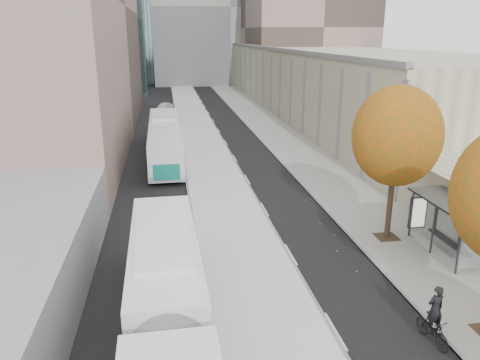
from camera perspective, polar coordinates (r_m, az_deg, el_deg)
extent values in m
cube|color=silver|center=(43.45, -4.53, 4.26)|extent=(4.25, 150.00, 0.15)
cube|color=gray|center=(44.76, 5.77, 4.57)|extent=(4.75, 150.00, 0.08)
cube|color=gray|center=(74.94, 8.81, 12.62)|extent=(18.00, 92.00, 8.00)
cube|color=gray|center=(104.18, -1.86, 20.12)|extent=(30.00, 18.00, 30.00)
cube|color=#383A3F|center=(23.30, 24.31, -2.47)|extent=(1.90, 4.40, 0.10)
cylinder|color=#383A3F|center=(21.84, 25.15, -7.49)|extent=(0.10, 0.10, 2.40)
cube|color=silver|center=(24.10, 25.39, -5.11)|extent=(0.04, 4.00, 2.10)
cylinder|color=black|center=(24.27, 17.77, -3.13)|extent=(0.28, 0.28, 3.24)
sphere|color=#30500F|center=(23.32, 18.57, 5.11)|extent=(4.20, 4.20, 4.20)
cube|color=silver|center=(14.69, -8.77, -17.98)|extent=(2.71, 16.72, 2.78)
cube|color=black|center=(14.40, -8.86, -16.32)|extent=(2.76, 16.05, 0.96)
cube|color=silver|center=(39.66, -9.17, 4.82)|extent=(2.60, 17.03, 2.83)
cube|color=black|center=(39.55, -9.20, 5.56)|extent=(2.66, 16.35, 0.98)
cube|color=#0E6D5F|center=(31.52, -9.08, 0.97)|extent=(1.80, 0.08, 1.10)
imported|color=black|center=(17.46, 22.40, -16.49)|extent=(0.66, 1.69, 0.99)
imported|color=black|center=(17.05, 22.70, -14.29)|extent=(0.65, 0.47, 1.66)
sphere|color=#5E9E57|center=(16.75, 22.95, -12.47)|extent=(0.26, 0.26, 0.26)
imported|color=silver|center=(63.09, -9.24, 8.71)|extent=(2.73, 4.20, 1.33)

